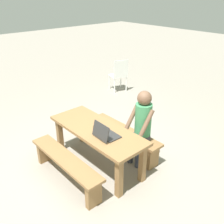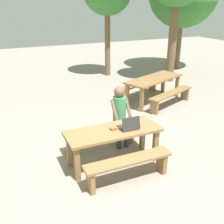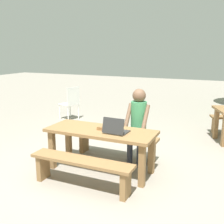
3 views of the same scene
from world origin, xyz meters
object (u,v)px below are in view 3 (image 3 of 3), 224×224
plastic_chair (71,102)px  laptop (116,129)px  picnic_table_front (101,136)px  small_pouch (101,128)px  person_seated (138,120)px

plastic_chair → laptop: bearing=61.5°
picnic_table_front → laptop: size_ratio=4.91×
small_pouch → plastic_chair: (-2.31, 2.68, -0.23)m
laptop → small_pouch: laptop is taller
small_pouch → plastic_chair: bearing=130.7°
small_pouch → picnic_table_front: bearing=177.9°
picnic_table_front → small_pouch: small_pouch is taller
picnic_table_front → small_pouch: bearing=-2.1°
picnic_table_front → plastic_chair: size_ratio=1.87×
laptop → plastic_chair: (-2.59, 2.75, -0.27)m
picnic_table_front → laptop: (0.30, -0.07, 0.18)m
laptop → small_pouch: 0.30m
small_pouch → plastic_chair: plastic_chair is taller
person_seated → plastic_chair: 3.44m
laptop → small_pouch: (-0.28, 0.07, -0.04)m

